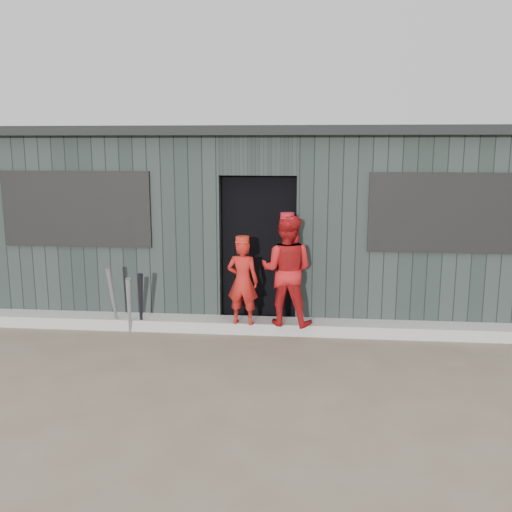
# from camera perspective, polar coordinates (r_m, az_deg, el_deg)

# --- Properties ---
(ground) EXTENTS (80.00, 80.00, 0.00)m
(ground) POSITION_cam_1_polar(r_m,az_deg,el_deg) (5.79, -1.77, -13.20)
(ground) COLOR brown
(ground) RESTS_ON ground
(curb) EXTENTS (8.00, 0.36, 0.15)m
(curb) POSITION_cam_1_polar(r_m,az_deg,el_deg) (7.46, 0.02, -6.97)
(curb) COLOR #A3A29E
(curb) RESTS_ON ground
(bat_left) EXTENTS (0.15, 0.27, 0.76)m
(bat_left) POSITION_cam_1_polar(r_m,az_deg,el_deg) (7.44, -12.57, -4.84)
(bat_left) COLOR #919199
(bat_left) RESTS_ON ground
(bat_mid) EXTENTS (0.12, 0.23, 0.87)m
(bat_mid) POSITION_cam_1_polar(r_m,az_deg,el_deg) (7.57, -14.10, -4.21)
(bat_mid) COLOR gray
(bat_mid) RESTS_ON ground
(bat_right) EXTENTS (0.15, 0.25, 0.79)m
(bat_right) POSITION_cam_1_polar(r_m,az_deg,el_deg) (7.48, -11.45, -4.57)
(bat_right) COLOR black
(bat_right) RESTS_ON ground
(player_red_left) EXTENTS (0.43, 0.31, 1.10)m
(player_red_left) POSITION_cam_1_polar(r_m,az_deg,el_deg) (7.15, -1.34, -2.57)
(player_red_left) COLOR #AE1A15
(player_red_left) RESTS_ON curb
(player_red_right) EXTENTS (0.76, 0.64, 1.39)m
(player_red_right) POSITION_cam_1_polar(r_m,az_deg,el_deg) (7.11, 3.09, -1.43)
(player_red_right) COLOR red
(player_red_right) RESTS_ON curb
(player_grey_back) EXTENTS (0.68, 0.54, 1.21)m
(player_grey_back) POSITION_cam_1_polar(r_m,az_deg,el_deg) (7.93, 1.58, -1.89)
(player_grey_back) COLOR #A6A6A6
(player_grey_back) RESTS_ON ground
(dugout) EXTENTS (8.30, 3.30, 2.62)m
(dugout) POSITION_cam_1_polar(r_m,az_deg,el_deg) (8.84, 1.07, 3.92)
(dugout) COLOR black
(dugout) RESTS_ON ground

